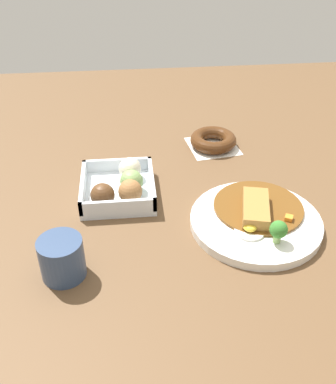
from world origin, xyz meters
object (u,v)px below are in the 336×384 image
(donut_box, at_px, (121,187))
(chocolate_ring_donut, at_px, (213,140))
(curry_plate, at_px, (256,219))
(coffee_mug, at_px, (62,258))

(donut_box, height_order, chocolate_ring_donut, donut_box)
(chocolate_ring_donut, bearing_deg, curry_plate, -175.19)
(donut_box, distance_m, chocolate_ring_donut, 0.31)
(chocolate_ring_donut, xyz_separation_m, coffee_mug, (-0.42, 0.34, 0.02))
(donut_box, bearing_deg, chocolate_ring_donut, -50.37)
(curry_plate, xyz_separation_m, coffee_mug, (-0.10, 0.37, 0.02))
(coffee_mug, bearing_deg, donut_box, -24.78)
(curry_plate, xyz_separation_m, chocolate_ring_donut, (0.32, 0.03, 0.00))
(donut_box, xyz_separation_m, chocolate_ring_donut, (0.20, -0.24, -0.01))
(chocolate_ring_donut, distance_m, coffee_mug, 0.54)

